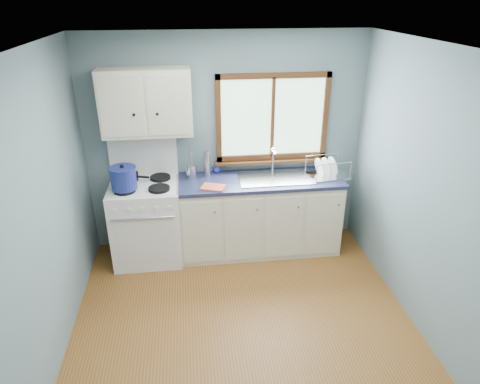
{
  "coord_description": "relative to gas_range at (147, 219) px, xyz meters",
  "views": [
    {
      "loc": [
        -0.43,
        -2.91,
        2.86
      ],
      "look_at": [
        0.05,
        0.9,
        1.05
      ],
      "focal_mm": 32.0,
      "sensor_mm": 36.0,
      "label": 1
    }
  ],
  "objects": [
    {
      "name": "floor",
      "position": [
        0.95,
        -1.47,
        -0.5
      ],
      "size": [
        3.2,
        3.6,
        0.02
      ],
      "primitive_type": "cube",
      "color": "brown",
      "rests_on": "ground"
    },
    {
      "name": "ceiling",
      "position": [
        0.95,
        -1.47,
        2.02
      ],
      "size": [
        3.2,
        3.6,
        0.02
      ],
      "primitive_type": "cube",
      "color": "white",
      "rests_on": "wall_back"
    },
    {
      "name": "wall_back",
      "position": [
        0.95,
        0.34,
        0.76
      ],
      "size": [
        3.2,
        0.02,
        2.5
      ],
      "primitive_type": "cube",
      "color": "slate",
      "rests_on": "ground"
    },
    {
      "name": "wall_left",
      "position": [
        -0.66,
        -1.47,
        0.76
      ],
      "size": [
        0.02,
        3.6,
        2.5
      ],
      "primitive_type": "cube",
      "color": "slate",
      "rests_on": "ground"
    },
    {
      "name": "wall_right",
      "position": [
        2.56,
        -1.47,
        0.76
      ],
      "size": [
        0.02,
        3.6,
        2.5
      ],
      "primitive_type": "cube",
      "color": "slate",
      "rests_on": "ground"
    },
    {
      "name": "gas_range",
      "position": [
        0.0,
        0.0,
        0.0
      ],
      "size": [
        0.76,
        0.69,
        1.36
      ],
      "color": "white",
      "rests_on": "floor"
    },
    {
      "name": "base_cabinets",
      "position": [
        1.31,
        0.02,
        -0.08
      ],
      "size": [
        1.85,
        0.6,
        0.88
      ],
      "color": "beige",
      "rests_on": "floor"
    },
    {
      "name": "countertop",
      "position": [
        1.31,
        0.02,
        0.41
      ],
      "size": [
        1.89,
        0.64,
        0.04
      ],
      "primitive_type": "cube",
      "color": "#1B203B",
      "rests_on": "base_cabinets"
    },
    {
      "name": "sink",
      "position": [
        1.49,
        0.02,
        0.37
      ],
      "size": [
        0.84,
        0.46,
        0.44
      ],
      "color": "silver",
      "rests_on": "countertop"
    },
    {
      "name": "window",
      "position": [
        1.48,
        0.3,
        0.98
      ],
      "size": [
        1.36,
        0.1,
        1.03
      ],
      "color": "#9EC6A8",
      "rests_on": "wall_back"
    },
    {
      "name": "upper_cabinets",
      "position": [
        0.1,
        0.15,
        1.31
      ],
      "size": [
        0.95,
        0.35,
        0.7
      ],
      "color": "beige",
      "rests_on": "wall_back"
    },
    {
      "name": "skillet",
      "position": [
        -0.19,
        0.14,
        0.49
      ],
      "size": [
        0.43,
        0.34,
        0.05
      ],
      "rotation": [
        0.0,
        0.0,
        -0.3
      ],
      "color": "black",
      "rests_on": "gas_range"
    },
    {
      "name": "stockpot",
      "position": [
        -0.18,
        -0.14,
        0.59
      ],
      "size": [
        0.35,
        0.35,
        0.27
      ],
      "rotation": [
        0.0,
        0.0,
        0.3
      ],
      "color": "navy",
      "rests_on": "gas_range"
    },
    {
      "name": "utensil_crock",
      "position": [
        0.53,
        0.16,
        0.5
      ],
      "size": [
        0.14,
        0.14,
        0.38
      ],
      "rotation": [
        0.0,
        0.0,
        0.25
      ],
      "color": "silver",
      "rests_on": "countertop"
    },
    {
      "name": "thermos",
      "position": [
        0.71,
        0.18,
        0.58
      ],
      "size": [
        0.09,
        0.09,
        0.3
      ],
      "primitive_type": "cylinder",
      "rotation": [
        0.0,
        0.0,
        0.4
      ],
      "color": "silver",
      "rests_on": "countertop"
    },
    {
      "name": "soap_bottle",
      "position": [
        0.84,
        0.25,
        0.54
      ],
      "size": [
        0.11,
        0.11,
        0.23
      ],
      "primitive_type": "imported",
      "rotation": [
        0.0,
        0.0,
        0.28
      ],
      "color": "#203DC0",
      "rests_on": "countertop"
    },
    {
      "name": "dish_towel",
      "position": [
        0.76,
        -0.16,
        0.44
      ],
      "size": [
        0.29,
        0.25,
        0.02
      ],
      "primitive_type": "cube",
      "rotation": [
        0.0,
        0.0,
        -0.35
      ],
      "color": "#DF5638",
      "rests_on": "countertop"
    },
    {
      "name": "dish_rack",
      "position": [
        2.08,
        0.01,
        0.49
      ],
      "size": [
        0.48,
        0.39,
        0.23
      ],
      "rotation": [
        0.0,
        0.0,
        0.14
      ],
      "color": "silver",
      "rests_on": "countertop"
    }
  ]
}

